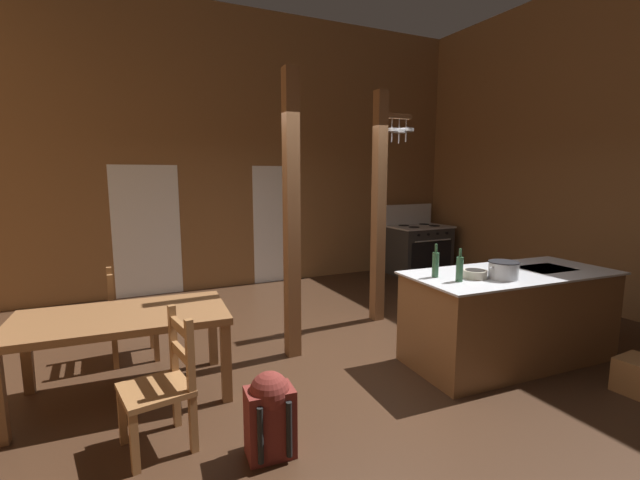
# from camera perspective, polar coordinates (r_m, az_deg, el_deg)

# --- Properties ---
(ground_plane) EXTENTS (8.57, 8.15, 0.10)m
(ground_plane) POSITION_cam_1_polar(r_m,az_deg,el_deg) (4.52, 5.99, -16.85)
(ground_plane) COLOR #382316
(wall_back) EXTENTS (8.57, 0.14, 4.58)m
(wall_back) POSITION_cam_1_polar(r_m,az_deg,el_deg) (7.54, -9.00, 11.54)
(wall_back) COLOR brown
(wall_back) RESTS_ON ground_plane
(wall_right) EXTENTS (0.14, 8.15, 4.58)m
(wall_right) POSITION_cam_1_polar(r_m,az_deg,el_deg) (7.04, 35.53, 10.28)
(wall_right) COLOR brown
(wall_right) RESTS_ON ground_plane
(glazed_door_back_left) EXTENTS (1.00, 0.01, 2.05)m
(glazed_door_back_left) POSITION_cam_1_polar(r_m,az_deg,el_deg) (7.21, -22.04, 1.08)
(glazed_door_back_left) COLOR white
(glazed_door_back_left) RESTS_ON ground_plane
(glazed_panel_back_right) EXTENTS (0.84, 0.01, 2.05)m
(glazed_panel_back_right) POSITION_cam_1_polar(r_m,az_deg,el_deg) (7.63, -5.82, 2.05)
(glazed_panel_back_right) COLOR white
(glazed_panel_back_right) RESTS_ON ground_plane
(kitchen_island) EXTENTS (2.21, 1.07, 0.93)m
(kitchen_island) POSITION_cam_1_polar(r_m,az_deg,el_deg) (4.85, 23.83, -9.26)
(kitchen_island) COLOR brown
(kitchen_island) RESTS_ON ground_plane
(stove_range) EXTENTS (1.15, 0.84, 1.32)m
(stove_range) POSITION_cam_1_polar(r_m,az_deg,el_deg) (8.50, 12.94, -1.15)
(stove_range) COLOR #303030
(stove_range) RESTS_ON ground_plane
(support_post_with_pot_rack) EXTENTS (0.57, 0.20, 2.93)m
(support_post_with_pot_rack) POSITION_cam_1_polar(r_m,az_deg,el_deg) (5.55, 8.07, 5.23)
(support_post_with_pot_rack) COLOR brown
(support_post_with_pot_rack) RESTS_ON ground_plane
(support_post_center) EXTENTS (0.14, 0.14, 2.93)m
(support_post_center) POSITION_cam_1_polar(r_m,az_deg,el_deg) (4.36, -3.80, 2.97)
(support_post_center) COLOR brown
(support_post_center) RESTS_ON ground_plane
(step_stool) EXTENTS (0.38, 0.30, 0.30)m
(step_stool) POSITION_cam_1_polar(r_m,az_deg,el_deg) (4.83, 36.65, -13.95)
(step_stool) COLOR olive
(step_stool) RESTS_ON ground_plane
(dining_table) EXTENTS (1.75, 1.00, 0.74)m
(dining_table) POSITION_cam_1_polar(r_m,az_deg,el_deg) (4.03, -24.84, -10.15)
(dining_table) COLOR brown
(dining_table) RESTS_ON ground_plane
(ladderback_chair_near_window) EXTENTS (0.45, 0.45, 0.95)m
(ladderback_chair_near_window) POSITION_cam_1_polar(r_m,az_deg,el_deg) (4.88, -24.25, -9.32)
(ladderback_chair_near_window) COLOR olive
(ladderback_chair_near_window) RESTS_ON ground_plane
(ladderback_chair_by_post) EXTENTS (0.51, 0.51, 0.95)m
(ladderback_chair_by_post) POSITION_cam_1_polar(r_m,az_deg,el_deg) (3.32, -20.15, -17.63)
(ladderback_chair_by_post) COLOR olive
(ladderback_chair_by_post) RESTS_ON ground_plane
(backpack) EXTENTS (0.34, 0.32, 0.60)m
(backpack) POSITION_cam_1_polar(r_m,az_deg,el_deg) (3.12, -6.70, -21.77)
(backpack) COLOR maroon
(backpack) RESTS_ON ground_plane
(stockpot_on_counter) EXTENTS (0.35, 0.28, 0.16)m
(stockpot_on_counter) POSITION_cam_1_polar(r_m,az_deg,el_deg) (4.39, 23.24, -3.69)
(stockpot_on_counter) COLOR #B7BABF
(stockpot_on_counter) RESTS_ON kitchen_island
(mixing_bowl_on_counter) EXTENTS (0.22, 0.22, 0.08)m
(mixing_bowl_on_counter) POSITION_cam_1_polar(r_m,az_deg,el_deg) (4.32, 19.93, -4.28)
(mixing_bowl_on_counter) COLOR #B2A893
(mixing_bowl_on_counter) RESTS_ON kitchen_island
(bottle_tall_on_counter) EXTENTS (0.06, 0.06, 0.32)m
(bottle_tall_on_counter) POSITION_cam_1_polar(r_m,az_deg,el_deg) (4.23, 15.12, -3.11)
(bottle_tall_on_counter) COLOR #2D5638
(bottle_tall_on_counter) RESTS_ON kitchen_island
(bottle_short_on_counter) EXTENTS (0.06, 0.06, 0.31)m
(bottle_short_on_counter) POSITION_cam_1_polar(r_m,az_deg,el_deg) (4.12, 18.08, -3.62)
(bottle_short_on_counter) COLOR #2D5638
(bottle_short_on_counter) RESTS_ON kitchen_island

